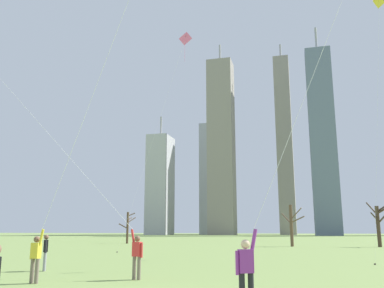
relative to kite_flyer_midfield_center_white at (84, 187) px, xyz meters
The scene contains 14 objects.
kite_flyer_midfield_center_white is the anchor object (origin of this frame).
kite_flyer_foreground_right_teal 3.33m from the kite_flyer_midfield_center_white, 69.53° to the right, with size 8.80×1.73×21.94m.
kite_flyer_midfield_left_blue 10.12m from the kite_flyer_midfield_center_white, 30.53° to the right, with size 5.94×4.68×15.11m.
bystander_watching_nearby 3.83m from the kite_flyer_midfield_center_white, 155.35° to the left, with size 0.36×0.44×1.62m.
distant_kite_drifting_right_pink 24.86m from the kite_flyer_midfield_center_white, 93.99° to the left, with size 5.46×3.87×20.76m.
distant_kite_drifting_left_yellow 20.50m from the kite_flyer_midfield_center_white, 34.54° to the left, with size 2.29×1.73×16.56m.
bare_tree_rightmost 39.97m from the kite_flyer_midfield_center_white, 110.75° to the left, with size 2.09×1.59×4.21m.
bare_tree_left_of_center 33.67m from the kite_flyer_midfield_center_white, 76.55° to the left, with size 2.65×2.45×4.63m.
bare_tree_center 37.67m from the kite_flyer_midfield_center_white, 62.98° to the left, with size 2.44×2.63×4.92m.
skyline_short_annex 145.74m from the kite_flyer_midfield_center_white, 88.43° to the left, with size 5.82×10.56×74.90m.
skyline_slender_spire 135.97m from the kite_flyer_midfield_center_white, 98.08° to the left, with size 9.24×8.63×72.42m.
skyline_wide_slab 138.84m from the kite_flyer_midfield_center_white, 107.87° to the left, with size 8.01×11.30×45.04m.
skyline_mid_tower_right 128.21m from the kite_flyer_midfield_center_white, 82.26° to the left, with size 8.30×6.46×71.29m.
skyline_mid_tower_left 148.82m from the kite_flyer_midfield_center_white, 99.46° to the left, with size 10.23×11.01×49.68m.
Camera 1 is at (4.23, -10.00, 1.85)m, focal length 38.64 mm.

